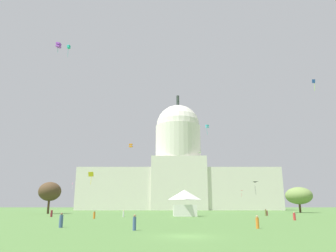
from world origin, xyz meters
name	(u,v)px	position (x,y,z in m)	size (l,w,h in m)	color
ground_plane	(185,236)	(0.00, 0.00, 0.00)	(800.00, 800.00, 0.00)	#4C7538
capitol_building	(177,173)	(4.47, 154.42, 21.12)	(112.81, 26.87, 68.84)	silver
event_tent	(184,203)	(2.54, 51.17, 3.25)	(6.05, 5.77, 6.39)	white
tree_east_near	(297,196)	(46.52, 88.38, 6.04)	(12.75, 12.82, 9.16)	#4C3823
tree_west_mid	(49,192)	(-40.07, 74.50, 6.96)	(7.46, 7.24, 10.03)	#4C3823
person_red_lawn_far_right	(293,216)	(21.19, 29.68, 0.65)	(0.61, 0.61, 1.47)	red
person_olive_front_center	(265,213)	(23.22, 53.13, 0.78)	(0.44, 0.44, 1.71)	olive
person_maroon_near_tree_west	(50,214)	(-28.63, 46.20, 0.77)	(0.63, 0.63, 1.71)	maroon
person_maroon_deep_crowd	(266,213)	(24.30, 55.71, 0.66)	(0.45, 0.45, 1.44)	maroon
person_denim_edge_east	(133,223)	(-5.21, 6.35, 0.76)	(0.51, 0.51, 1.64)	#3D5684
person_orange_edge_west	(256,223)	(8.75, 9.01, 0.67)	(0.48, 0.48, 1.47)	orange
person_white_back_right	(122,214)	(-11.94, 46.26, 0.69)	(0.50, 0.50, 1.52)	silver
person_orange_mid_left	(93,215)	(-16.49, 36.52, 0.68)	(0.52, 0.52, 1.51)	orange
person_denim_aisle_center	(60,221)	(-14.59, 10.80, 0.78)	(0.55, 0.55, 1.73)	#3D5684
kite_red_low	(239,191)	(32.57, 120.82, 8.95)	(1.90, 1.72, 2.71)	red
kite_black_low	(254,185)	(26.82, 74.45, 9.19)	(1.62, 1.03, 3.66)	black
kite_pink_low	(71,184)	(-37.22, 88.75, 10.23)	(0.62, 0.76, 2.28)	pink
kite_blue_mid	(313,82)	(32.97, 40.14, 30.89)	(0.84, 0.54, 2.96)	blue
kite_turquoise_high	(68,47)	(-32.45, 58.71, 50.25)	(1.07, 1.10, 3.88)	teal
kite_cyan_mid	(206,126)	(10.71, 65.82, 26.65)	(1.04, 1.08, 3.36)	#33BCDB
kite_violet_high	(57,45)	(-30.25, 44.80, 43.18)	(1.29, 1.23, 2.87)	purple
kite_yellow_low	(90,175)	(-18.02, 38.05, 8.89)	(1.13, 0.38, 2.68)	yellow
kite_white_mid	(200,153)	(12.58, 105.11, 24.84)	(1.50, 1.30, 0.43)	white
kite_orange_mid	(130,146)	(-14.63, 78.26, 22.88)	(1.24, 1.26, 1.25)	orange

